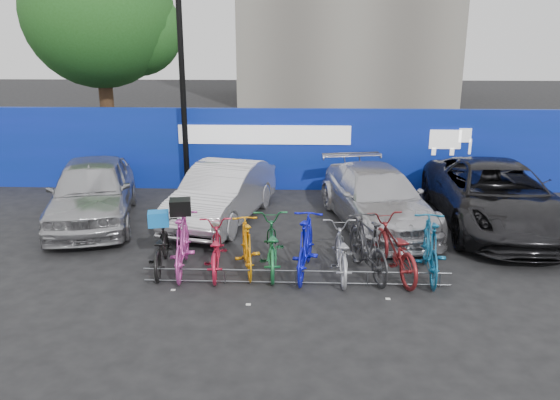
# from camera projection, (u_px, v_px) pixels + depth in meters

# --- Properties ---
(ground) EXTENTS (100.00, 100.00, 0.00)m
(ground) POSITION_uv_depth(u_px,v_px,m) (296.00, 272.00, 10.55)
(ground) COLOR black
(ground) RESTS_ON ground
(hoarding) EXTENTS (22.00, 0.18, 2.40)m
(hoarding) POSITION_uv_depth(u_px,v_px,m) (299.00, 150.00, 15.95)
(hoarding) COLOR navy
(hoarding) RESTS_ON ground
(tree) EXTENTS (5.40, 5.20, 7.80)m
(tree) POSITION_uv_depth(u_px,v_px,m) (106.00, 16.00, 18.99)
(tree) COLOR #382314
(tree) RESTS_ON ground
(lamppost) EXTENTS (0.25, 0.50, 6.11)m
(lamppost) POSITION_uv_depth(u_px,v_px,m) (182.00, 79.00, 14.91)
(lamppost) COLOR black
(lamppost) RESTS_ON ground
(bike_rack) EXTENTS (5.60, 0.03, 0.30)m
(bike_rack) POSITION_uv_depth(u_px,v_px,m) (296.00, 277.00, 9.93)
(bike_rack) COLOR #595B60
(bike_rack) RESTS_ON ground
(car_0) EXTENTS (2.93, 4.95, 1.58)m
(car_0) POSITION_uv_depth(u_px,v_px,m) (92.00, 191.00, 13.17)
(car_0) COLOR #A4A5A8
(car_0) RESTS_ON ground
(car_1) EXTENTS (2.44, 4.49, 1.40)m
(car_1) POSITION_uv_depth(u_px,v_px,m) (222.00, 193.00, 13.29)
(car_1) COLOR silver
(car_1) RESTS_ON ground
(car_2) EXTENTS (2.80, 5.00, 1.37)m
(car_2) POSITION_uv_depth(u_px,v_px,m) (377.00, 198.00, 12.99)
(car_2) COLOR #B8B7BD
(car_2) RESTS_ON ground
(car_3) EXTENTS (2.69, 5.59, 1.54)m
(car_3) POSITION_uv_depth(u_px,v_px,m) (495.00, 196.00, 12.83)
(car_3) COLOR black
(car_3) RESTS_ON ground
(bike_0) EXTENTS (0.81, 1.78, 0.91)m
(bike_0) POSITION_uv_depth(u_px,v_px,m) (160.00, 248.00, 10.52)
(bike_0) COLOR black
(bike_0) RESTS_ON ground
(bike_1) EXTENTS (0.73, 1.97, 1.16)m
(bike_1) POSITION_uv_depth(u_px,v_px,m) (182.00, 243.00, 10.41)
(bike_1) COLOR #C33F9E
(bike_1) RESTS_ON ground
(bike_2) EXTENTS (0.82, 1.84, 0.94)m
(bike_2) POSITION_uv_depth(u_px,v_px,m) (215.00, 249.00, 10.42)
(bike_2) COLOR #BF1B38
(bike_2) RESTS_ON ground
(bike_3) EXTENTS (0.79, 1.78, 1.03)m
(bike_3) POSITION_uv_depth(u_px,v_px,m) (247.00, 246.00, 10.46)
(bike_3) COLOR orange
(bike_3) RESTS_ON ground
(bike_4) EXTENTS (0.82, 2.00, 1.03)m
(bike_4) POSITION_uv_depth(u_px,v_px,m) (271.00, 245.00, 10.50)
(bike_4) COLOR #1A6534
(bike_4) RESTS_ON ground
(bike_5) EXTENTS (0.81, 2.00, 1.17)m
(bike_5) POSITION_uv_depth(u_px,v_px,m) (306.00, 245.00, 10.30)
(bike_5) COLOR #0E12C2
(bike_5) RESTS_ON ground
(bike_6) EXTENTS (0.67, 1.84, 0.96)m
(bike_6) POSITION_uv_depth(u_px,v_px,m) (341.00, 251.00, 10.27)
(bike_6) COLOR #9A9BA0
(bike_6) RESTS_ON ground
(bike_7) EXTENTS (1.01, 1.98, 1.15)m
(bike_7) POSITION_uv_depth(u_px,v_px,m) (368.00, 246.00, 10.27)
(bike_7) COLOR #28292B
(bike_7) RESTS_ON ground
(bike_8) EXTENTS (1.17, 2.17, 1.08)m
(bike_8) POSITION_uv_depth(u_px,v_px,m) (394.00, 248.00, 10.28)
(bike_8) COLOR maroon
(bike_8) RESTS_ON ground
(bike_9) EXTENTS (0.72, 1.98, 1.17)m
(bike_9) POSITION_uv_depth(u_px,v_px,m) (430.00, 247.00, 10.18)
(bike_9) COLOR #12537B
(bike_9) RESTS_ON ground
(cargo_crate) EXTENTS (0.44, 0.37, 0.28)m
(cargo_crate) POSITION_uv_depth(u_px,v_px,m) (158.00, 219.00, 10.35)
(cargo_crate) COLOR blue
(cargo_crate) RESTS_ON bike_0
(cargo_topcase) EXTENTS (0.45, 0.42, 0.29)m
(cargo_topcase) POSITION_uv_depth(u_px,v_px,m) (180.00, 207.00, 10.21)
(cargo_topcase) COLOR black
(cargo_topcase) RESTS_ON bike_1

